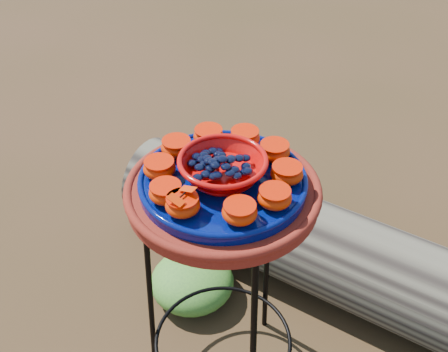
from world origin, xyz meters
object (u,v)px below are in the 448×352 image
Objects in this scene: plant_stand at (223,296)px; red_bowl at (223,169)px; terracotta_saucer at (223,193)px; driftwood_log at (344,258)px; cobalt_plate at (223,182)px.

plant_stand is 0.44m from red_bowl.
plant_stand is 1.56× the size of terracotta_saucer.
red_bowl is 0.11× the size of driftwood_log.
red_bowl reaches higher than driftwood_log.
cobalt_plate is (0.00, 0.00, 0.40)m from plant_stand.
cobalt_plate is at bearing -102.91° from driftwood_log.
terracotta_saucer is 0.07m from red_bowl.
red_bowl is at bearing 0.00° from terracotta_saucer.
plant_stand is at bearing 0.00° from cobalt_plate.
red_bowl is (0.00, 0.00, 0.04)m from cobalt_plate.
terracotta_saucer is (0.00, 0.00, 0.37)m from plant_stand.
red_bowl is at bearing -102.91° from driftwood_log.
red_bowl reaches higher than cobalt_plate.
plant_stand reaches higher than driftwood_log.
terracotta_saucer is 0.26× the size of driftwood_log.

